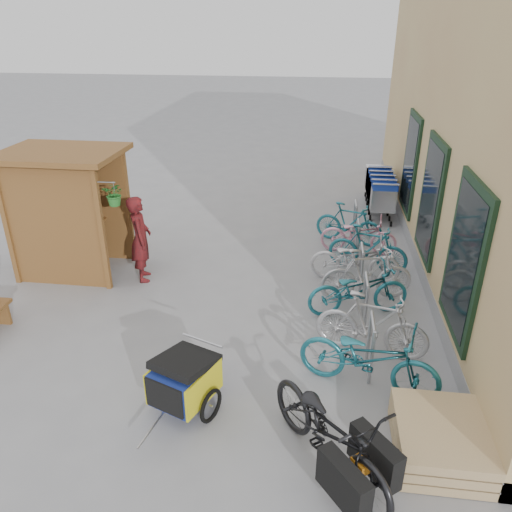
# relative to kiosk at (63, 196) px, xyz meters

# --- Properties ---
(ground) EXTENTS (80.00, 80.00, 0.00)m
(ground) POSITION_rel_kiosk_xyz_m (3.28, -2.47, -1.55)
(ground) COLOR gray
(kiosk) EXTENTS (2.49, 1.65, 2.40)m
(kiosk) POSITION_rel_kiosk_xyz_m (0.00, 0.00, 0.00)
(kiosk) COLOR brown
(kiosk) RESTS_ON ground
(bike_rack) EXTENTS (0.05, 5.35, 0.86)m
(bike_rack) POSITION_rel_kiosk_xyz_m (5.58, -0.07, -1.04)
(bike_rack) COLOR #A5A8AD
(bike_rack) RESTS_ON ground
(pallet_stack) EXTENTS (1.00, 1.20, 0.40)m
(pallet_stack) POSITION_rel_kiosk_xyz_m (6.28, -3.87, -1.34)
(pallet_stack) COLOR #A1805E
(pallet_stack) RESTS_ON ground
(shopping_carts) EXTENTS (0.61, 2.44, 1.10)m
(shopping_carts) POSITION_rel_kiosk_xyz_m (6.28, 4.29, -0.91)
(shopping_carts) COLOR silver
(shopping_carts) RESTS_ON ground
(child_trailer) EXTENTS (0.94, 1.43, 0.83)m
(child_trailer) POSITION_rel_kiosk_xyz_m (3.21, -3.53, -1.09)
(child_trailer) COLOR navy
(child_trailer) RESTS_ON ground
(cargo_bike) EXTENTS (1.78, 2.02, 1.06)m
(cargo_bike) POSITION_rel_kiosk_xyz_m (5.03, -4.25, -1.03)
(cargo_bike) COLOR black
(cargo_bike) RESTS_ON ground
(person_kiosk) EXTENTS (0.57, 0.70, 1.66)m
(person_kiosk) POSITION_rel_kiosk_xyz_m (1.49, -0.16, -0.72)
(person_kiosk) COLOR maroon
(person_kiosk) RESTS_ON ground
(bike_0) EXTENTS (2.00, 1.16, 0.99)m
(bike_0) POSITION_rel_kiosk_xyz_m (5.53, -2.82, -1.06)
(bike_0) COLOR #1E6979
(bike_0) RESTS_ON ground
(bike_1) EXTENTS (1.72, 0.84, 1.00)m
(bike_1) POSITION_rel_kiosk_xyz_m (5.63, -2.02, -1.05)
(bike_1) COLOR #BBBAC0
(bike_1) RESTS_ON ground
(bike_2) EXTENTS (1.82, 1.04, 0.90)m
(bike_2) POSITION_rel_kiosk_xyz_m (5.49, -0.91, -1.10)
(bike_2) COLOR #1E6979
(bike_2) RESTS_ON ground
(bike_3) EXTENTS (1.71, 0.82, 0.99)m
(bike_3) POSITION_rel_kiosk_xyz_m (5.66, -0.41, -1.06)
(bike_3) COLOR #BBBAC0
(bike_3) RESTS_ON ground
(bike_4) EXTENTS (1.70, 0.68, 0.88)m
(bike_4) POSITION_rel_kiosk_xyz_m (5.49, 0.30, -1.11)
(bike_4) COLOR #BBBAC0
(bike_4) RESTS_ON ground
(bike_5) EXTENTS (1.63, 0.85, 0.94)m
(bike_5) POSITION_rel_kiosk_xyz_m (5.76, 0.76, -1.08)
(bike_5) COLOR #1E6979
(bike_5) RESTS_ON ground
(bike_6) EXTENTS (1.64, 0.71, 0.84)m
(bike_6) POSITION_rel_kiosk_xyz_m (5.63, 1.57, -1.13)
(bike_6) COLOR pink
(bike_6) RESTS_ON ground
(bike_7) EXTENTS (1.58, 0.92, 0.92)m
(bike_7) POSITION_rel_kiosk_xyz_m (5.45, 2.09, -1.09)
(bike_7) COLOR #1E6979
(bike_7) RESTS_ON ground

